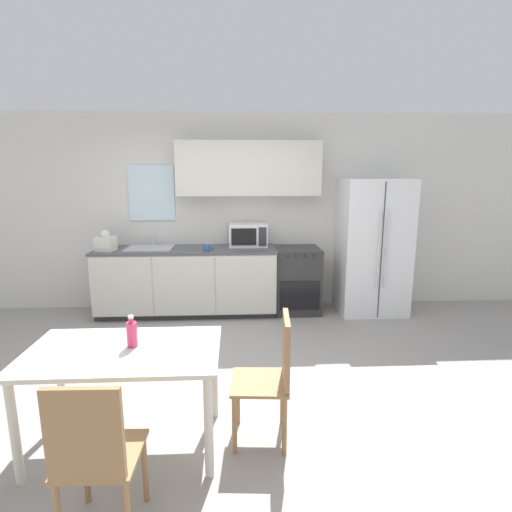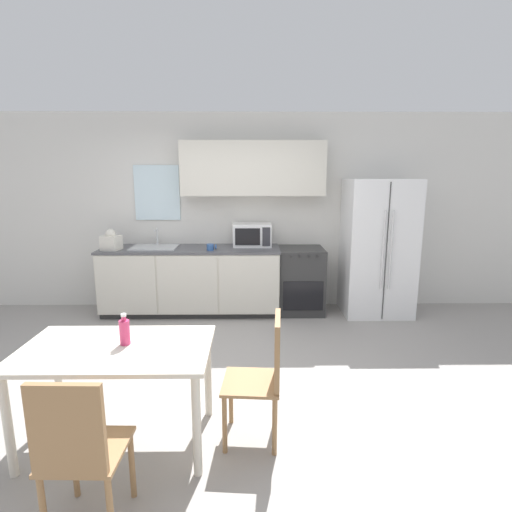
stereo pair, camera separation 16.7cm
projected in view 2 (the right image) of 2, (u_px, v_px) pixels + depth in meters
name	position (u px, v px, depth m)	size (l,w,h in m)	color
ground_plane	(216.00, 374.00, 3.83)	(12.00, 12.00, 0.00)	gray
wall_back	(231.00, 205.00, 5.57)	(12.00, 0.38, 2.70)	silver
kitchen_counter	(191.00, 280.00, 5.45)	(2.40, 0.68, 0.91)	#333333
oven_range	(301.00, 280.00, 5.50)	(0.61, 0.62, 0.89)	#2D2D2D
refrigerator	(378.00, 248.00, 5.37)	(0.89, 0.74, 1.82)	white
kitchen_sink	(155.00, 247.00, 5.36)	(0.60, 0.45, 0.24)	#B7BABC
microwave	(252.00, 235.00, 5.47)	(0.52, 0.34, 0.31)	silver
coffee_mug	(211.00, 247.00, 5.18)	(0.13, 0.09, 0.08)	#335999
grocery_bag_0	(111.00, 241.00, 5.21)	(0.27, 0.24, 0.28)	silver
dining_table	(117.00, 360.00, 2.74)	(1.29, 0.77, 0.73)	beige
dining_chair_near	(78.00, 447.00, 2.01)	(0.41, 0.41, 0.93)	#997047
dining_chair_side	(265.00, 370.00, 2.80)	(0.43, 0.43, 0.93)	#997047
drink_bottle	(125.00, 331.00, 2.75)	(0.07, 0.07, 0.22)	#DB386B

